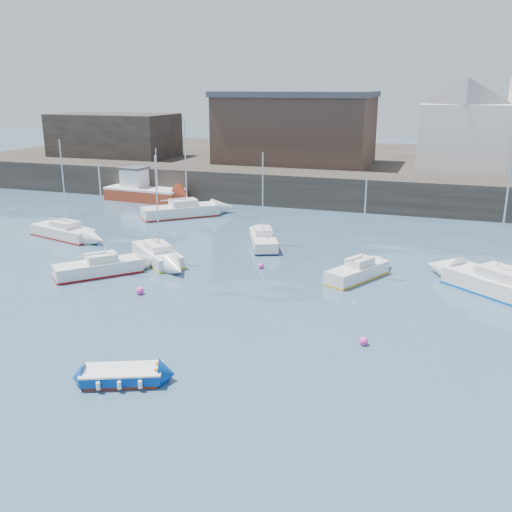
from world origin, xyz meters
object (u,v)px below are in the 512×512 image
(blue_dinghy, at_px, (122,375))
(sailboat_e, at_px, (64,232))
(sailboat_d, at_px, (507,287))
(sailboat_b, at_px, (157,254))
(sailboat_f, at_px, (263,240))
(fishing_boat, at_px, (143,190))
(sailboat_a, at_px, (98,267))
(sailboat_c, at_px, (357,272))
(buoy_far, at_px, (261,268))
(sailboat_h, at_px, (180,211))
(buoy_mid, at_px, (364,345))
(buoy_near, at_px, (140,294))

(blue_dinghy, bearing_deg, sailboat_e, 131.87)
(sailboat_d, xyz_separation_m, sailboat_e, (-30.47, 2.77, -0.07))
(sailboat_b, relative_size, sailboat_f, 1.05)
(sailboat_d, bearing_deg, fishing_boat, 151.24)
(sailboat_a, bearing_deg, blue_dinghy, -52.73)
(fishing_boat, bearing_deg, sailboat_e, -83.47)
(sailboat_d, bearing_deg, sailboat_c, 177.74)
(blue_dinghy, relative_size, sailboat_b, 0.48)
(sailboat_f, bearing_deg, sailboat_a, -128.15)
(sailboat_e, distance_m, buoy_far, 16.53)
(fishing_boat, xyz_separation_m, sailboat_e, (1.70, -14.88, -0.53))
(sailboat_d, bearing_deg, sailboat_a, -170.27)
(fishing_boat, height_order, sailboat_h, sailboat_h)
(sailboat_c, height_order, sailboat_d, sailboat_d)
(buoy_far, bearing_deg, sailboat_d, -1.86)
(sailboat_b, height_order, sailboat_f, sailboat_b)
(blue_dinghy, bearing_deg, sailboat_f, 92.68)
(fishing_boat, height_order, buoy_mid, fishing_boat)
(buoy_mid, height_order, buoy_far, buoy_mid)
(sailboat_f, xyz_separation_m, sailboat_h, (-9.71, 6.59, 0.09))
(sailboat_a, height_order, sailboat_h, sailboat_h)
(sailboat_a, height_order, buoy_near, sailboat_a)
(sailboat_d, xyz_separation_m, buoy_mid, (-6.37, -8.53, -0.54))
(sailboat_c, bearing_deg, buoy_mid, -79.01)
(sailboat_e, bearing_deg, buoy_far, -8.05)
(sailboat_d, relative_size, buoy_near, 20.26)
(blue_dinghy, relative_size, sailboat_f, 0.51)
(fishing_boat, bearing_deg, sailboat_d, -28.76)
(sailboat_d, height_order, buoy_near, sailboat_d)
(fishing_boat, bearing_deg, sailboat_f, -36.41)
(sailboat_h, bearing_deg, sailboat_b, -70.62)
(sailboat_c, bearing_deg, blue_dinghy, -113.38)
(sailboat_h, relative_size, buoy_mid, 21.29)
(blue_dinghy, xyz_separation_m, sailboat_h, (-10.66, 26.89, 0.23))
(sailboat_b, distance_m, sailboat_h, 12.99)
(sailboat_d, xyz_separation_m, sailboat_h, (-25.32, 12.03, 0.01))
(sailboat_b, relative_size, sailboat_h, 0.82)
(sailboat_d, relative_size, sailboat_h, 1.06)
(fishing_boat, relative_size, sailboat_e, 1.11)
(sailboat_f, bearing_deg, sailboat_d, -19.21)
(sailboat_c, xyz_separation_m, buoy_far, (-6.01, 0.14, -0.46))
(sailboat_a, distance_m, buoy_mid, 17.23)
(sailboat_a, relative_size, buoy_near, 15.05)
(blue_dinghy, bearing_deg, buoy_far, 87.94)
(sailboat_c, height_order, buoy_near, sailboat_c)
(fishing_boat, distance_m, sailboat_h, 8.88)
(sailboat_f, distance_m, buoy_near, 12.00)
(sailboat_c, distance_m, sailboat_h, 20.83)
(sailboat_d, bearing_deg, sailboat_f, 160.79)
(fishing_boat, relative_size, sailboat_a, 1.22)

